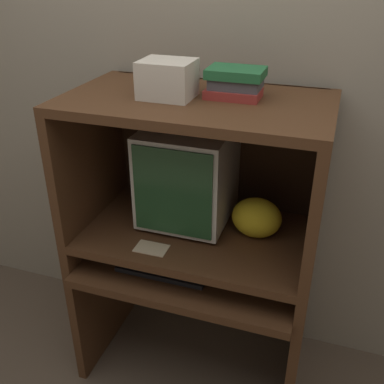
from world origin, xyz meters
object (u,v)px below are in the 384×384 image
at_px(mouse, 223,278).
at_px(book_stack, 235,82).
at_px(crt_monitor, 188,174).
at_px(storage_box, 167,79).
at_px(keyboard, 164,267).
at_px(snack_bag, 257,218).

relative_size(mouse, book_stack, 0.29).
xyz_separation_m(crt_monitor, storage_box, (-0.04, -0.11, 0.43)).
bearing_deg(mouse, keyboard, -177.83).
relative_size(crt_monitor, keyboard, 1.10).
xyz_separation_m(snack_bag, storage_box, (-0.35, -0.07, 0.56)).
bearing_deg(snack_bag, mouse, -117.93).
height_order(keyboard, mouse, same).
xyz_separation_m(mouse, snack_bag, (0.09, 0.17, 0.21)).
bearing_deg(keyboard, storage_box, 93.55).
height_order(mouse, snack_bag, snack_bag).
xyz_separation_m(keyboard, snack_bag, (0.35, 0.18, 0.21)).
bearing_deg(crt_monitor, storage_box, -110.26).
xyz_separation_m(crt_monitor, book_stack, (0.19, -0.03, 0.42)).
height_order(snack_bag, storage_box, storage_box).
bearing_deg(mouse, storage_box, 159.53).
relative_size(snack_bag, storage_box, 1.07).
bearing_deg(crt_monitor, book_stack, -8.22).
relative_size(book_stack, storage_box, 1.07).
bearing_deg(book_stack, mouse, -81.12).
distance_m(keyboard, snack_bag, 0.44).
bearing_deg(snack_bag, keyboard, -152.48).
bearing_deg(storage_box, book_stack, 18.70).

